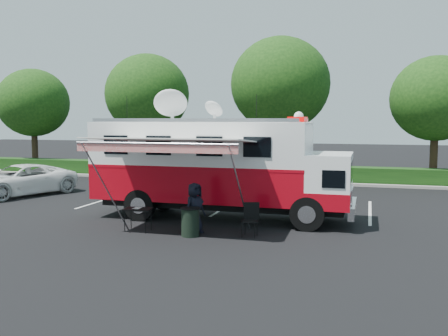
# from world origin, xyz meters

# --- Properties ---
(ground_plane) EXTENTS (120.00, 120.00, 0.00)m
(ground_plane) POSITION_xyz_m (0.00, 0.00, 0.00)
(ground_plane) COLOR black
(ground_plane) RESTS_ON ground
(back_border) EXTENTS (60.00, 6.14, 8.87)m
(back_border) POSITION_xyz_m (1.14, 12.90, 5.00)
(back_border) COLOR #9E998E
(back_border) RESTS_ON ground_plane
(stall_lines) EXTENTS (24.12, 5.50, 0.01)m
(stall_lines) POSITION_xyz_m (-0.50, 3.00, 0.00)
(stall_lines) COLOR silver
(stall_lines) RESTS_ON ground_plane
(command_truck) EXTENTS (9.83, 2.70, 4.72)m
(command_truck) POSITION_xyz_m (-0.09, -0.00, 2.02)
(command_truck) COLOR black
(command_truck) RESTS_ON ground_plane
(awning) EXTENTS (5.37, 2.76, 3.24)m
(awning) POSITION_xyz_m (-0.97, -2.81, 3.04)
(awning) COLOR white
(awning) RESTS_ON ground_plane
(white_suv) EXTENTS (4.37, 6.06, 1.53)m
(white_suv) POSITION_xyz_m (-11.24, 2.76, 0.00)
(white_suv) COLOR white
(white_suv) RESTS_ON ground_plane
(person) EXTENTS (0.83, 0.97, 1.69)m
(person) POSITION_xyz_m (-0.13, -2.55, 0.00)
(person) COLOR black
(person) RESTS_ON ground_plane
(folding_table) EXTENTS (1.02, 0.79, 0.79)m
(folding_table) POSITION_xyz_m (-2.08, -2.82, 0.74)
(folding_table) COLOR black
(folding_table) RESTS_ON ground_plane
(folding_chair) EXTENTS (0.64, 0.67, 1.09)m
(folding_chair) POSITION_xyz_m (1.75, -2.41, 0.65)
(folding_chair) COLOR black
(folding_chair) RESTS_ON ground_plane
(trash_bin) EXTENTS (0.63, 0.63, 0.94)m
(trash_bin) POSITION_xyz_m (-0.12, -3.00, 0.47)
(trash_bin) COLOR black
(trash_bin) RESTS_ON ground_plane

